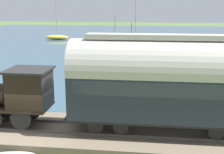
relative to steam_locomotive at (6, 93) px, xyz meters
name	(u,v)px	position (x,y,z in m)	size (l,w,h in m)	color
ground_plane	(29,140)	(-0.52, -1.29, -2.28)	(200.00, 200.00, 0.00)	#516B38
harbor_water	(118,41)	(42.52, -1.29, -2.28)	(80.00, 80.00, 0.01)	#38566B
rail_embankment	(33,131)	(0.00, -1.29, -2.02)	(4.45, 56.00, 0.64)	#756651
steam_locomotive	(6,93)	(0.00, 0.00, 0.00)	(2.03, 6.03, 3.25)	black
passenger_coach	(169,80)	(0.00, -8.18, 0.92)	(2.60, 9.80, 4.72)	black
sailboat_gray	(135,42)	(36.33, -4.72, -1.72)	(3.20, 5.92, 8.77)	gray
sailboat_yellow	(57,37)	(43.38, 10.56, -1.81)	(1.96, 4.60, 9.00)	gold
sailboat_black	(115,62)	(18.62, -3.45, -1.76)	(2.10, 4.83, 5.44)	black
sailboat_white	(131,86)	(8.29, -5.86, -1.66)	(1.87, 5.87, 5.34)	white
rowboat_near_shore	(221,106)	(5.50, -11.89, -2.05)	(1.37, 2.86, 0.44)	#B7B2A3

